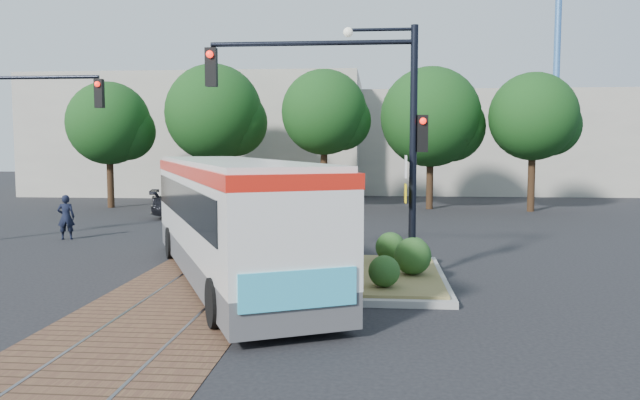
# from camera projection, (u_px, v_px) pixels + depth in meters

# --- Properties ---
(ground) EXTENTS (120.00, 120.00, 0.00)m
(ground) POSITION_uv_depth(u_px,v_px,m) (219.00, 270.00, 16.74)
(ground) COLOR black
(ground) RESTS_ON ground
(trackbed) EXTENTS (3.60, 40.00, 0.02)m
(trackbed) POSITION_uv_depth(u_px,v_px,m) (249.00, 246.00, 20.71)
(trackbed) COLOR brown
(trackbed) RESTS_ON ground
(tree_row) EXTENTS (26.40, 5.60, 7.67)m
(tree_row) POSITION_uv_depth(u_px,v_px,m) (319.00, 116.00, 32.50)
(tree_row) COLOR #382314
(tree_row) RESTS_ON ground
(warehouses) EXTENTS (40.00, 13.00, 8.00)m
(warehouses) POSITION_uv_depth(u_px,v_px,m) (311.00, 139.00, 44.98)
(warehouses) COLOR #ADA899
(warehouses) RESTS_ON ground
(crane) EXTENTS (8.00, 0.50, 18.00)m
(crane) POSITION_uv_depth(u_px,v_px,m) (557.00, 47.00, 47.91)
(crane) COLOR #3F72B2
(crane) RESTS_ON ground
(city_bus) EXTENTS (6.77, 11.05, 2.97)m
(city_bus) POSITION_uv_depth(u_px,v_px,m) (231.00, 213.00, 15.41)
(city_bus) COLOR #48484B
(city_bus) RESTS_ON ground
(traffic_island) EXTENTS (2.20, 5.20, 1.13)m
(traffic_island) POSITION_uv_depth(u_px,v_px,m) (400.00, 267.00, 15.39)
(traffic_island) COLOR gray
(traffic_island) RESTS_ON ground
(signal_pole_main) EXTENTS (5.49, 0.46, 6.00)m
(signal_pole_main) POSITION_uv_depth(u_px,v_px,m) (363.00, 111.00, 15.23)
(signal_pole_main) COLOR black
(signal_pole_main) RESTS_ON ground
(signal_pole_left) EXTENTS (4.99, 0.34, 6.00)m
(signal_pole_left) POSITION_uv_depth(u_px,v_px,m) (5.00, 130.00, 21.12)
(signal_pole_left) COLOR black
(signal_pole_left) RESTS_ON ground
(officer) EXTENTS (0.67, 0.54, 1.59)m
(officer) POSITION_uv_depth(u_px,v_px,m) (66.00, 217.00, 22.06)
(officer) COLOR black
(officer) RESTS_ON ground
(parked_car) EXTENTS (5.04, 3.07, 1.37)m
(parked_car) POSITION_uv_depth(u_px,v_px,m) (203.00, 203.00, 28.66)
(parked_car) COLOR black
(parked_car) RESTS_ON ground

